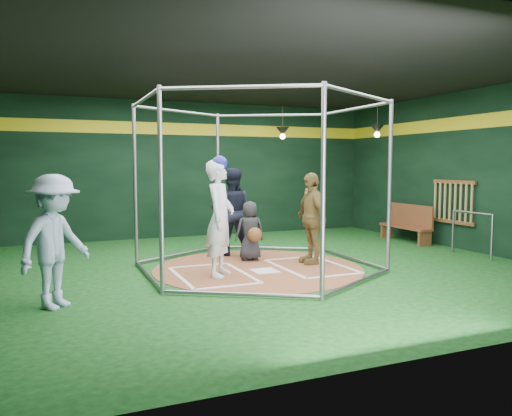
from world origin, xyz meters
name	(u,v)px	position (x,y,z in m)	size (l,w,h in m)	color
room_shell	(258,172)	(0.00, 0.01, 1.75)	(10.10, 9.10, 3.53)	#0D3B10
clay_disc	(258,268)	(0.00, 0.00, 0.01)	(3.80, 3.80, 0.01)	brown
home_plate	(265,271)	(0.00, -0.30, 0.02)	(0.43, 0.43, 0.01)	white
batter_box_left	(212,275)	(-0.95, -0.25, 0.02)	(1.17, 1.77, 0.01)	white
batter_box_right	(311,266)	(0.95, -0.25, 0.02)	(1.17, 1.77, 0.01)	white
batting_cage	(258,186)	(0.00, 0.00, 1.50)	(4.05, 4.67, 3.00)	gray
bat_rack	(453,202)	(4.93, 0.40, 1.05)	(0.07, 1.25, 0.98)	brown
pendant_lamp_near	(283,132)	(2.20, 3.60, 2.74)	(0.34, 0.34, 0.90)	black
pendant_lamp_far	(377,130)	(4.00, 2.00, 2.74)	(0.34, 0.34, 0.90)	black
batter_figure	(220,217)	(-0.83, -0.32, 1.01)	(0.79, 0.85, 2.02)	silver
visitor_leopard	(311,218)	(1.11, 0.04, 0.88)	(1.01, 0.42, 1.73)	#A38A45
catcher_figure	(250,231)	(0.14, 0.74, 0.59)	(0.61, 0.61, 1.16)	black
umpire	(231,212)	(0.01, 1.46, 0.91)	(0.88, 0.68, 1.80)	black
bystander_blue	(55,242)	(-3.42, -1.26, 0.88)	(1.14, 0.66, 1.77)	#9FB5D3
dugout_bench	(407,223)	(4.62, 1.55, 0.47)	(0.37, 1.57, 0.92)	brown
steel_railing	(472,226)	(4.55, -0.53, 0.62)	(0.05, 1.07, 0.93)	slate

